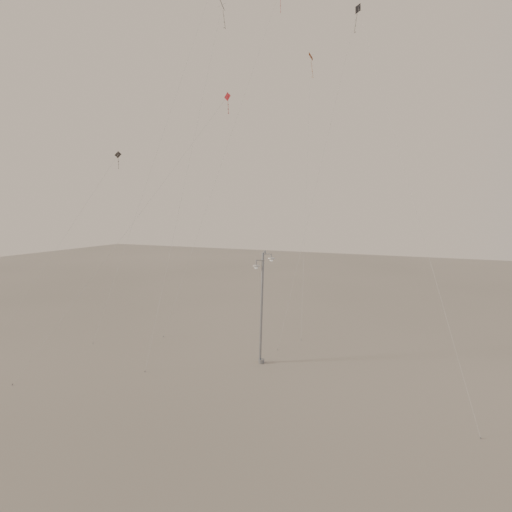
% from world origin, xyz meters
% --- Properties ---
extents(ground, '(160.00, 160.00, 0.00)m').
position_xyz_m(ground, '(0.00, 0.00, 0.00)').
color(ground, '#9E9283').
rests_on(ground, ground).
extents(street_lamp, '(1.56, 0.81, 8.25)m').
position_xyz_m(street_lamp, '(1.56, 5.18, 4.40)').
color(street_lamp, gray).
rests_on(street_lamp, ground).
extents(kite_0, '(5.29, 14.39, 36.25)m').
position_xyz_m(kite_0, '(-9.33, 13.92, 26.48)').
color(kite_0, maroon).
rests_on(kite_0, ground).
extents(kite_1, '(1.89, 9.16, 27.59)m').
position_xyz_m(kite_1, '(-3.92, 7.35, 21.20)').
color(kite_1, '#2F2A27').
rests_on(kite_1, ground).
extents(kite_3, '(8.51, 14.58, 20.66)m').
position_xyz_m(kite_3, '(-5.73, 5.90, 14.67)').
color(kite_3, maroon).
rests_on(kite_3, ground).
extents(kite_4, '(8.81, 12.31, 26.78)m').
position_xyz_m(kite_4, '(8.48, 9.62, 20.14)').
color(kite_4, '#2F2A27').
rests_on(kite_4, ground).
extents(kite_5, '(1.96, 8.35, 26.33)m').
position_xyz_m(kite_5, '(1.31, 17.40, 20.34)').
color(kite_5, maroon).
rests_on(kite_5, ground).
extents(kite_6, '(7.15, 7.66, 15.93)m').
position_xyz_m(kite_6, '(-13.75, 4.06, 11.28)').
color(kite_6, '#2F2A27').
rests_on(kite_6, ground).
extents(kite_7, '(6.80, 12.27, 33.24)m').
position_xyz_m(kite_7, '(-3.79, 16.55, 25.28)').
color(kite_7, maroon).
rests_on(kite_7, ground).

